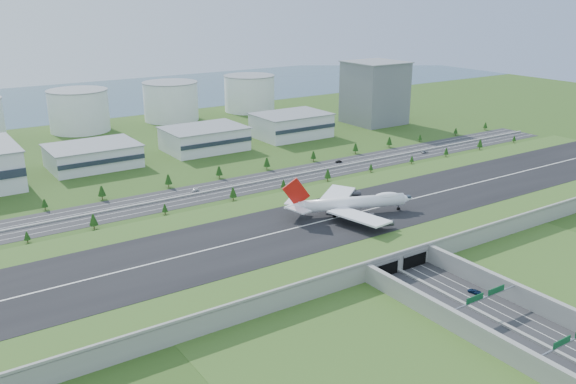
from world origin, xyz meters
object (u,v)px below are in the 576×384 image
boeing_747 (350,203)px  car_5 (338,161)px  car_1 (531,359)px  car_2 (474,291)px  car_6 (425,152)px  office_tower (375,93)px  car_0 (439,308)px  car_7 (195,190)px

boeing_747 → car_5: (74.03, 103.25, -13.22)m
car_1 → car_2: (22.56, 42.39, -0.03)m
car_1 → car_6: car_6 is taller
car_6 → car_2: bearing=141.1°
car_2 → boeing_747: bearing=-106.2°
office_tower → boeing_747: office_tower is taller
car_0 → car_1: size_ratio=0.83×
office_tower → car_6: bearing=-111.6°
car_0 → office_tower: bearing=67.1°
office_tower → car_1: office_tower is taller
office_tower → car_0: bearing=-127.2°
car_0 → car_5: bearing=76.5°
boeing_747 → car_1: boeing_747 is taller
office_tower → car_1: (-211.79, -318.90, -26.61)m
boeing_747 → car_2: (-2.45, -81.92, -13.25)m
office_tower → car_5: (-112.74, -91.35, -26.61)m
office_tower → car_7: (-225.61, -94.42, -26.64)m
office_tower → car_6: size_ratio=9.40×
boeing_747 → car_6: 170.66m
car_7 → car_6: bearing=66.3°
car_6 → car_7: bearing=88.4°
car_2 → car_7: bearing=-93.2°
boeing_747 → car_6: size_ratio=11.40×
car_5 → car_6: 72.39m
car_1 → car_2: bearing=43.7°
boeing_747 → car_5: bearing=74.6°
car_2 → car_7: car_7 is taller
car_7 → office_tower: bearing=92.5°
office_tower → car_0: size_ratio=14.31×
boeing_747 → car_1: 127.48m
car_2 → car_5: 200.34m
car_2 → office_tower: bearing=-138.9°
car_1 → car_2: 48.02m
car_0 → car_2: 22.06m
car_2 → car_1: bearing=47.5°
car_1 → boeing_747: bearing=60.4°
car_0 → car_1: (-0.56, -40.76, 0.11)m
boeing_747 → car_7: boeing_747 is taller
car_7 → car_1: bearing=-16.7°
boeing_747 → car_1: bearing=-81.2°
car_1 → car_7: (-13.82, 224.49, -0.03)m
car_0 → car_6: 241.86m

